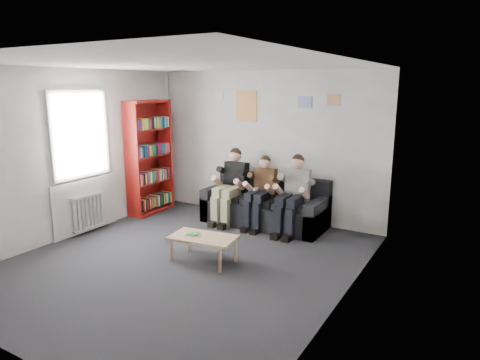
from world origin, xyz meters
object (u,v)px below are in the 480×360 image
(coffee_table, at_px, (203,239))
(person_middle, at_px, (260,192))
(sofa, at_px, (265,207))
(bookshelf, at_px, (150,157))
(person_left, at_px, (230,186))
(person_right, at_px, (293,195))

(coffee_table, bearing_deg, person_middle, 90.33)
(sofa, xyz_separation_m, bookshelf, (-2.28, -0.44, 0.78))
(coffee_table, distance_m, person_left, 1.87)
(coffee_table, relative_size, person_left, 0.69)
(person_middle, bearing_deg, person_right, -7.92)
(coffee_table, bearing_deg, person_left, 109.63)
(coffee_table, distance_m, person_right, 1.86)
(bookshelf, relative_size, coffee_table, 2.36)
(coffee_table, relative_size, person_right, 0.69)
(sofa, xyz_separation_m, coffee_table, (0.01, -1.93, 0.02))
(bookshelf, relative_size, person_left, 1.62)
(person_left, height_order, person_middle, person_left)
(sofa, distance_m, person_right, 0.73)
(sofa, bearing_deg, bookshelf, -168.95)
(person_left, bearing_deg, sofa, 12.61)
(sofa, relative_size, person_middle, 1.74)
(bookshelf, height_order, coffee_table, bookshelf)
(sofa, relative_size, bookshelf, 1.01)
(sofa, bearing_deg, person_right, -18.19)
(person_right, bearing_deg, coffee_table, -118.71)
(sofa, relative_size, person_right, 1.65)
(bookshelf, xyz_separation_m, person_left, (1.67, 0.24, -0.42))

